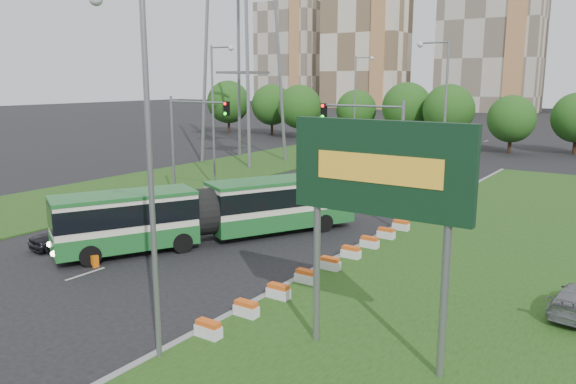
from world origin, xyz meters
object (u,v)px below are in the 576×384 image
Objects in this scene: billboard at (379,179)px; traffic_mast_median at (378,143)px; articulated_bus at (212,210)px; traffic_mast_left at (188,132)px; car_left_far at (220,192)px; pedestrian at (94,245)px; shopping_trolley at (94,261)px; car_left_near at (69,233)px.

traffic_mast_median is at bearing 115.03° from billboard.
billboard is 0.45× the size of articulated_bus.
billboard and traffic_mast_left have the same top height.
car_left_far is 2.91× the size of pedestrian.
shopping_trolley is at bearing -118.73° from traffic_mast_median.
traffic_mast_left is at bearing -176.23° from traffic_mast_median.
traffic_mast_left is 13.61m from car_left_near.
car_left_far is at bearing 141.90° from billboard.
traffic_mast_median is at bearing 3.77° from traffic_mast_left.
traffic_mast_left reaches higher than car_left_near.
billboard is 13.23× the size of shopping_trolley.
traffic_mast_median is at bearing -25.97° from pedestrian.
articulated_bus is (-6.63, -8.09, -3.58)m from traffic_mast_median.
traffic_mast_median is at bearing 57.97° from car_left_near.
car_left_near is 4.51m from shopping_trolley.
articulated_bus is 7.33m from shopping_trolley.
traffic_mast_median is at bearing 68.36° from shopping_trolley.
articulated_bus reaches higher than car_left_near.
billboard is at bearing -64.97° from traffic_mast_median.
car_left_near is at bearing -106.60° from car_left_far.
traffic_mast_median is (-7.47, 16.00, -0.81)m from billboard.
car_left_near is 2.65× the size of pedestrian.
traffic_mast_left is 11.65m from articulated_bus.
billboard is at bearing -88.99° from pedestrian.
car_left_far is at bearing 102.79° from car_left_near.
traffic_mast_median is 4.92× the size of pedestrian.
traffic_mast_left reaches higher than shopping_trolley.
traffic_mast_median is at bearing 78.48° from articulated_bus.
car_left_near is 13.57m from car_left_far.
car_left_near is (2.68, -12.52, -4.62)m from traffic_mast_left.
traffic_mast_left is at bearing 30.82° from pedestrian.
traffic_mast_median is 17.62m from pedestrian.
billboard is 27.16m from traffic_mast_left.
shopping_trolley is at bearing 176.65° from billboard.
shopping_trolley is (4.71, -15.12, -0.48)m from car_left_far.
car_left_far is (2.18, 1.04, -4.57)m from traffic_mast_left.
pedestrian is at bearing -3.15° from car_left_near.
pedestrian is 1.31m from shopping_trolley.
pedestrian reaches higher than car_left_near.
billboard is at bearing 3.58° from car_left_near.
traffic_mast_median is 18.97m from car_left_near.
pedestrian is (-9.21, -14.33, -4.54)m from traffic_mast_median.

